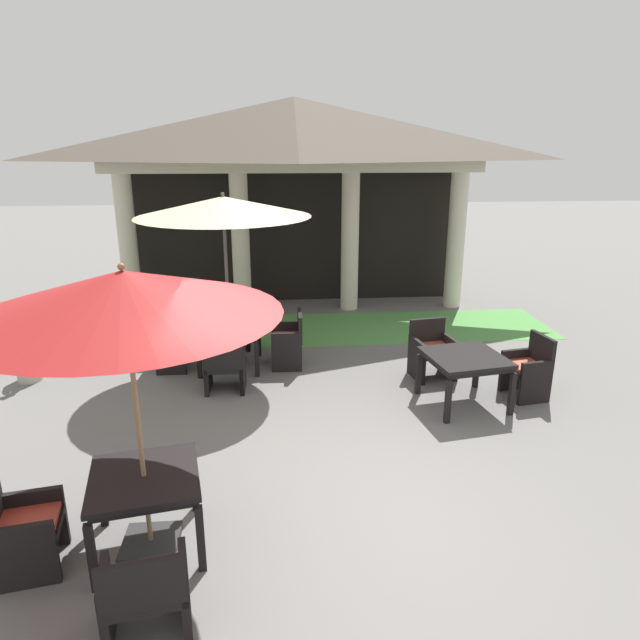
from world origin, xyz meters
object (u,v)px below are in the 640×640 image
patio_table_mid_left (145,485)px  patio_chair_mid_left_south (145,593)px  patio_chair_mid_left_west (23,530)px  potted_palm_left_edge (27,358)px  patio_table_near_foreground (465,362)px  patio_chair_near_foreground_north (432,351)px  patio_umbrella_mid_right (223,208)px  patio_chair_mid_right_south (225,366)px  patio_chair_near_foreground_east (528,369)px  patio_umbrella_mid_left (124,295)px  patio_chair_mid_right_west (171,344)px  patio_chair_mid_right_north (235,326)px  patio_table_mid_right (230,332)px  patio_chair_mid_right_east (289,341)px

patio_table_mid_left → patio_chair_mid_left_south: size_ratio=1.33×
patio_table_mid_left → patio_chair_mid_left_west: (-1.02, -0.19, -0.27)m
potted_palm_left_edge → patio_chair_mid_left_west: bearing=-68.7°
patio_table_near_foreground → patio_chair_near_foreground_north: size_ratio=1.32×
patio_umbrella_mid_right → patio_chair_mid_right_south: bearing=-90.9°
patio_table_near_foreground → patio_chair_near_foreground_east: size_ratio=1.27×
patio_umbrella_mid_left → patio_chair_mid_right_west: bearing=96.8°
patio_chair_mid_right_west → patio_chair_mid_right_north: bearing=134.8°
patio_chair_near_foreground_east → patio_chair_near_foreground_north: bearing=45.0°
patio_chair_mid_right_west → potted_palm_left_edge: 2.19m
patio_chair_mid_left_west → patio_chair_mid_left_south: patio_chair_mid_left_south is taller
patio_table_mid_right → potted_palm_left_edge: (-3.14, -0.32, -0.24)m
patio_chair_mid_right_south → patio_chair_mid_right_north: size_ratio=1.05×
patio_chair_near_foreground_east → patio_chair_mid_right_east: size_ratio=1.02×
patio_chair_mid_right_east → patio_chair_near_foreground_east: bearing=-112.6°
patio_chair_near_foreground_east → patio_chair_mid_right_west: size_ratio=1.06×
patio_table_mid_right → patio_chair_near_foreground_north: bearing=-11.8°
patio_table_mid_left → potted_palm_left_edge: 4.88m
patio_table_near_foreground → patio_chair_near_foreground_north: patio_chair_near_foreground_north is taller
patio_table_near_foreground → patio_table_mid_left: (-3.86, -2.68, 0.01)m
patio_table_near_foreground → patio_umbrella_mid_right: 4.29m
patio_chair_mid_right_south → patio_chair_mid_right_west: patio_chair_mid_right_west is taller
patio_chair_mid_right_south → patio_chair_near_foreground_north: bearing=6.2°
patio_table_mid_right → patio_chair_mid_right_west: 0.99m
patio_umbrella_mid_left → patio_table_mid_right: bearing=84.1°
patio_chair_near_foreground_north → patio_umbrella_mid_right: (-3.23, 0.67, 2.21)m
patio_umbrella_mid_right → patio_chair_mid_right_east: (0.97, -0.02, -2.20)m
patio_chair_mid_left_south → patio_table_mid_right: 5.42m
patio_chair_mid_right_west → patio_umbrella_mid_left: bearing=7.7°
patio_chair_near_foreground_north → potted_palm_left_edge: (-6.37, 0.36, -0.05)m
patio_chair_near_foreground_north → patio_table_mid_left: 5.23m
patio_chair_mid_right_north → potted_palm_left_edge: potted_palm_left_edge is taller
patio_table_near_foreground → patio_chair_near_foreground_east: 1.06m
patio_umbrella_mid_left → patio_chair_mid_left_south: bearing=-79.3°
patio_chair_mid_left_west → patio_umbrella_mid_right: size_ratio=0.29×
patio_chair_near_foreground_east → patio_table_near_foreground: bearing=90.0°
patio_chair_near_foreground_east → patio_umbrella_mid_left: 6.00m
patio_table_mid_right → patio_chair_mid_left_south: bearing=-92.7°
patio_chair_mid_right_north → patio_umbrella_mid_left: bearing=85.9°
patio_table_mid_right → patio_umbrella_mid_right: (0.00, -0.00, 2.02)m
patio_chair_near_foreground_north → patio_chair_mid_right_west: (-4.21, 0.69, -0.01)m
patio_chair_near_foreground_east → patio_umbrella_mid_left: (-4.88, -2.86, 2.00)m
patio_umbrella_mid_left → patio_chair_mid_left_west: patio_umbrella_mid_left is taller
patio_chair_mid_left_west → patio_table_near_foreground: bearing=109.8°
potted_palm_left_edge → patio_chair_mid_right_south: bearing=-11.9°
patio_table_mid_right → patio_chair_mid_right_south: bearing=-90.9°
patio_chair_near_foreground_east → patio_chair_mid_right_north: bearing=50.9°
patio_chair_mid_right_south → potted_palm_left_edge: size_ratio=0.80×
patio_chair_mid_right_east → patio_chair_mid_right_north: 1.37m
patio_umbrella_mid_right → potted_palm_left_edge: patio_umbrella_mid_right is taller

